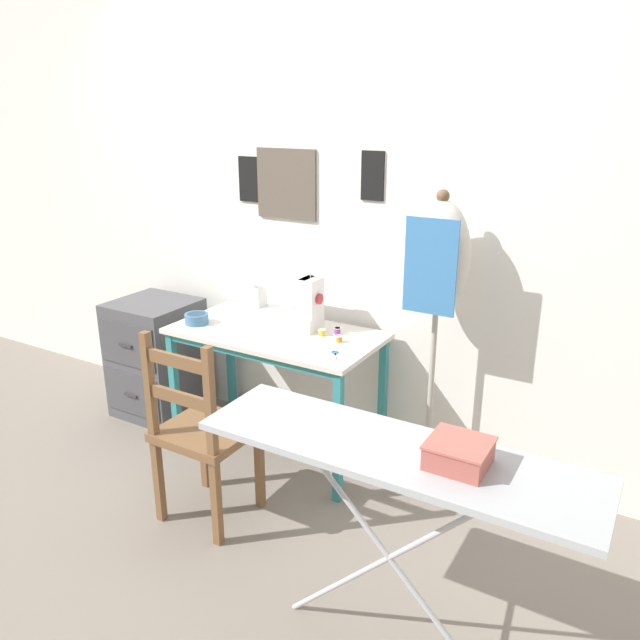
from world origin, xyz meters
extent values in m
plane|color=gray|center=(0.00, 0.00, 0.00)|extent=(14.00, 14.00, 0.00)
cube|color=silver|center=(0.00, 0.64, 1.27)|extent=(10.00, 0.05, 2.55)
cube|color=brown|center=(-0.13, 0.61, 1.44)|extent=(0.37, 0.02, 0.38)
cube|color=black|center=(-0.36, 0.61, 1.45)|extent=(0.19, 0.01, 0.25)
cube|color=black|center=(0.39, 0.61, 1.51)|extent=(0.12, 0.01, 0.24)
cube|color=silver|center=(0.00, 0.29, 0.70)|extent=(1.12, 0.58, 0.02)
cube|color=teal|center=(0.00, 0.04, 0.67)|extent=(1.04, 0.03, 0.04)
cube|color=teal|center=(-0.52, 0.04, 0.34)|extent=(0.04, 0.04, 0.69)
cube|color=teal|center=(0.52, 0.04, 0.34)|extent=(0.04, 0.04, 0.69)
cube|color=teal|center=(-0.52, 0.54, 0.34)|extent=(0.04, 0.04, 0.69)
cube|color=teal|center=(0.52, 0.54, 0.34)|extent=(0.04, 0.04, 0.69)
cube|color=white|center=(0.00, 0.39, 0.75)|extent=(0.39, 0.15, 0.08)
cube|color=white|center=(0.15, 0.39, 0.90)|extent=(0.09, 0.13, 0.21)
cube|color=white|center=(-0.02, 0.39, 0.96)|extent=(0.34, 0.11, 0.07)
cube|color=white|center=(-0.17, 0.39, 0.86)|extent=(0.04, 0.08, 0.14)
cylinder|color=#B22D2D|center=(0.21, 0.39, 0.90)|extent=(0.02, 0.06, 0.06)
cylinder|color=#99999E|center=(0.15, 0.39, 1.01)|extent=(0.01, 0.01, 0.02)
cylinder|color=teal|center=(-0.44, 0.17, 0.74)|extent=(0.13, 0.13, 0.06)
cylinder|color=#243D54|center=(-0.44, 0.17, 0.77)|extent=(0.10, 0.10, 0.01)
cube|color=silver|center=(0.46, 0.13, 0.72)|extent=(0.07, 0.07, 0.00)
cube|color=silver|center=(0.45, 0.13, 0.72)|extent=(0.05, 0.08, 0.00)
torus|color=#2870B7|center=(0.42, 0.18, 0.72)|extent=(0.03, 0.03, 0.01)
torus|color=#2870B7|center=(0.42, 0.18, 0.72)|extent=(0.03, 0.03, 0.01)
cylinder|color=yellow|center=(0.25, 0.35, 0.73)|extent=(0.03, 0.03, 0.03)
cylinder|color=beige|center=(0.25, 0.35, 0.75)|extent=(0.04, 0.04, 0.00)
cylinder|color=beige|center=(0.25, 0.35, 0.72)|extent=(0.04, 0.04, 0.00)
cylinder|color=purple|center=(0.31, 0.40, 0.73)|extent=(0.03, 0.03, 0.04)
cylinder|color=beige|center=(0.31, 0.40, 0.75)|extent=(0.04, 0.04, 0.00)
cylinder|color=beige|center=(0.31, 0.40, 0.72)|extent=(0.04, 0.04, 0.00)
cylinder|color=orange|center=(0.37, 0.31, 0.73)|extent=(0.03, 0.03, 0.03)
cylinder|color=beige|center=(0.37, 0.31, 0.75)|extent=(0.04, 0.04, 0.00)
cylinder|color=beige|center=(0.37, 0.31, 0.72)|extent=(0.04, 0.04, 0.00)
cube|color=brown|center=(0.05, -0.35, 0.44)|extent=(0.40, 0.38, 0.04)
cube|color=brown|center=(-0.12, -0.19, 0.21)|extent=(0.04, 0.04, 0.42)
cube|color=brown|center=(0.22, -0.19, 0.21)|extent=(0.04, 0.04, 0.42)
cube|color=brown|center=(-0.12, -0.51, 0.21)|extent=(0.04, 0.04, 0.42)
cube|color=brown|center=(0.22, -0.51, 0.21)|extent=(0.04, 0.04, 0.42)
cube|color=brown|center=(-0.12, -0.51, 0.70)|extent=(0.04, 0.04, 0.48)
cube|color=brown|center=(0.22, -0.51, 0.70)|extent=(0.04, 0.04, 0.48)
cube|color=brown|center=(0.05, -0.51, 0.84)|extent=(0.34, 0.02, 0.06)
cube|color=brown|center=(0.05, -0.51, 0.67)|extent=(0.34, 0.02, 0.06)
cube|color=#4C4C51|center=(-0.92, 0.31, 0.36)|extent=(0.47, 0.45, 0.72)
cube|color=#46464B|center=(-0.92, 0.08, 0.52)|extent=(0.43, 0.01, 0.26)
cube|color=#333338|center=(-0.92, 0.07, 0.52)|extent=(0.10, 0.01, 0.02)
cube|color=#46464B|center=(-0.92, 0.08, 0.20)|extent=(0.43, 0.01, 0.26)
cube|color=#333338|center=(-0.92, 0.07, 0.20)|extent=(0.10, 0.01, 0.02)
cylinder|color=#846647|center=(0.82, 0.44, 0.01)|extent=(0.32, 0.32, 0.03)
cylinder|color=#ADA89E|center=(0.82, 0.44, 0.51)|extent=(0.03, 0.03, 0.97)
ellipsoid|color=beige|center=(0.82, 0.44, 1.18)|extent=(0.29, 0.21, 0.52)
sphere|color=brown|center=(0.82, 0.44, 1.46)|extent=(0.06, 0.06, 0.06)
cube|color=teal|center=(0.82, 0.33, 1.16)|extent=(0.25, 0.01, 0.44)
cube|color=#ADB2B7|center=(1.10, -0.65, 0.80)|extent=(1.29, 0.37, 0.02)
cylinder|color=#B7B7BC|center=(1.10, -0.65, 0.40)|extent=(0.79, 0.02, 0.81)
cylinder|color=#B7B7BC|center=(1.10, -0.65, 0.40)|extent=(0.79, 0.02, 0.81)
cube|color=#AD564C|center=(1.30, -0.65, 0.85)|extent=(0.17, 0.17, 0.07)
cube|color=#BE5F54|center=(1.30, -0.65, 0.89)|extent=(0.18, 0.18, 0.01)
camera|label=1|loc=(1.77, -2.26, 1.84)|focal=35.00mm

